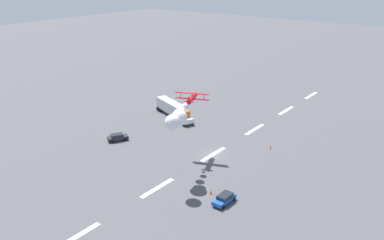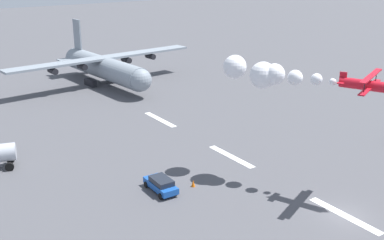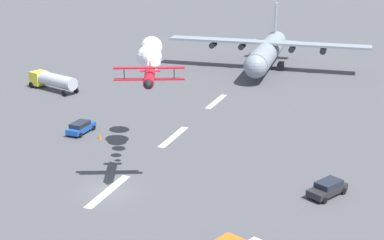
% 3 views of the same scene
% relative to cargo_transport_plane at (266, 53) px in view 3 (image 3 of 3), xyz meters
% --- Properties ---
extents(ground_plane, '(440.00, 440.00, 0.00)m').
position_rel_cargo_transport_plane_xyz_m(ground_plane, '(-56.65, 2.07, -3.48)').
color(ground_plane, '#4C4C51').
rests_on(ground_plane, ground).
extents(runway_stripe_3, '(8.00, 0.90, 0.01)m').
position_rel_cargo_transport_plane_xyz_m(runway_stripe_3, '(-56.65, 2.07, -3.48)').
color(runway_stripe_3, white).
rests_on(runway_stripe_3, ground).
extents(runway_stripe_4, '(8.00, 0.90, 0.01)m').
position_rel_cargo_transport_plane_xyz_m(runway_stripe_4, '(-39.65, 2.07, -3.48)').
color(runway_stripe_4, white).
rests_on(runway_stripe_4, ground).
extents(runway_stripe_5, '(8.00, 0.90, 0.01)m').
position_rel_cargo_transport_plane_xyz_m(runway_stripe_5, '(-22.66, 2.07, -3.48)').
color(runway_stripe_5, white).
rests_on(runway_stripe_5, ground).
extents(cargo_transport_plane, '(26.76, 37.78, 11.39)m').
position_rel_cargo_transport_plane_xyz_m(cargo_transport_plane, '(0.00, 0.00, 0.00)').
color(cargo_transport_plane, gray).
rests_on(cargo_transport_plane, ground).
extents(stunt_biplane_red, '(17.25, 10.22, 3.15)m').
position_rel_cargo_transport_plane_xyz_m(stunt_biplane_red, '(-45.86, 2.12, 8.08)').
color(stunt_biplane_red, red).
extents(fuel_tanker_truck, '(5.36, 9.99, 2.90)m').
position_rel_cargo_transport_plane_xyz_m(fuel_tanker_truck, '(-26.21, 29.18, -1.73)').
color(fuel_tanker_truck, yellow).
rests_on(fuel_tanker_truck, ground).
extents(followme_car_yellow, '(4.73, 3.68, 1.52)m').
position_rel_cargo_transport_plane_xyz_m(followme_car_yellow, '(-49.80, -18.58, -2.67)').
color(followme_car_yellow, '#262628').
rests_on(followme_car_yellow, ground).
extents(airport_staff_sedan, '(4.50, 2.12, 1.52)m').
position_rel_cargo_transport_plane_xyz_m(airport_staff_sedan, '(-42.61, 13.83, -2.67)').
color(airport_staff_sedan, '#194CA5').
rests_on(airport_staff_sedan, ground).
extents(traffic_cone_far, '(0.44, 0.44, 0.75)m').
position_rel_cargo_transport_plane_xyz_m(traffic_cone_far, '(-43.64, 10.48, -3.11)').
color(traffic_cone_far, orange).
rests_on(traffic_cone_far, ground).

